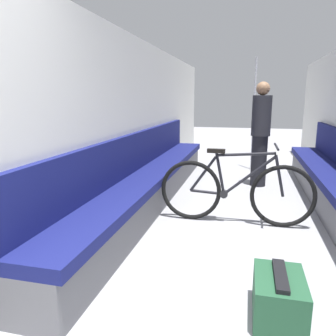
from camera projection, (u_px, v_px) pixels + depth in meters
wall_left at (134, 121)px, 4.46m from camera, size 0.10×9.47×2.20m
bench_seat_row_left at (151, 181)px, 4.43m from camera, size 0.50×5.29×0.97m
bicycle at (235, 191)px, 3.71m from camera, size 1.74×0.46×0.92m
grab_pole_near at (254, 116)px, 6.42m from camera, size 0.08×0.08×2.18m
passenger_standing at (260, 133)px, 5.23m from camera, size 0.30×0.30×1.66m
luggage_bag at (279, 297)px, 2.13m from camera, size 0.32×0.46×0.32m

